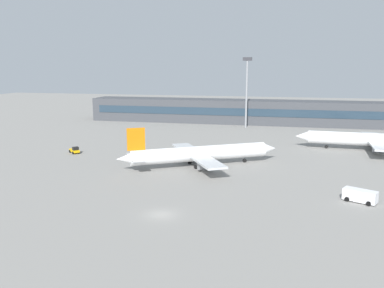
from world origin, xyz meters
TOP-DOWN VIEW (x-y plane):
  - ground_plane at (0.00, 40.00)m, footprint 400.00×400.00m
  - terminal_building at (0.00, 100.62)m, footprint 116.56×12.13m
  - airplane_near at (-0.27, 30.68)m, footprint 33.28×24.27m
  - airplane_mid at (39.73, 56.61)m, footprint 38.80×27.07m
  - baggage_tug_yellow at (-34.31, 36.32)m, footprint 3.69×3.51m
  - service_van_white at (29.88, 12.77)m, footprint 5.54×4.16m
  - floodlight_tower_west at (3.92, 89.52)m, footprint 3.20×0.80m

SIDE VIEW (x-z plane):
  - ground_plane at x=0.00m, z-range 0.00..0.00m
  - baggage_tug_yellow at x=-34.31m, z-range -0.08..1.67m
  - service_van_white at x=29.88m, z-range 0.07..2.15m
  - airplane_near at x=-0.27m, z-range -1.80..7.42m
  - airplane_mid at x=39.73m, z-range -1.87..7.71m
  - terminal_building at x=0.00m, z-range 0.00..9.00m
  - floodlight_tower_west at x=3.92m, z-range 2.00..26.82m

